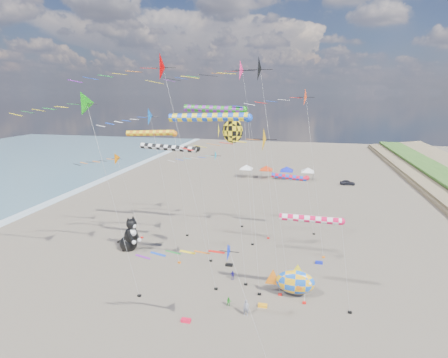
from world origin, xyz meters
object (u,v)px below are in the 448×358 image
object	(u,v)px
child_green	(229,302)
parked_car	(348,183)
child_blue	(233,275)
person_adult	(246,308)
cat_inflatable	(129,233)
fish_inflatable	(295,282)

from	to	relation	value
child_green	parked_car	xyz separation A→B (m)	(17.10, 52.46, 0.08)
child_green	child_blue	bearing A→B (deg)	83.14
person_adult	parked_car	world-z (taller)	person_adult
child_blue	cat_inflatable	bearing A→B (deg)	144.85
person_adult	child_green	distance (m)	2.24
child_blue	person_adult	bearing A→B (deg)	-86.21
fish_inflatable	child_blue	size ratio (longest dim) A/B	4.85
person_adult	child_blue	distance (m)	6.76
parked_car	child_green	bearing A→B (deg)	157.06
cat_inflatable	fish_inflatable	xyz separation A→B (m)	(22.02, -6.53, -0.73)
child_green	parked_car	world-z (taller)	parked_car
cat_inflatable	child_green	world-z (taller)	cat_inflatable
fish_inflatable	child_blue	distance (m)	7.38
cat_inflatable	child_blue	distance (m)	15.82
cat_inflatable	parked_car	xyz separation A→B (m)	(32.79, 42.83, -1.91)
fish_inflatable	person_adult	xyz separation A→B (m)	(-4.41, -4.19, -0.93)
parked_car	fish_inflatable	bearing A→B (deg)	162.81
person_adult	child_green	bearing A→B (deg)	146.85
person_adult	child_green	size ratio (longest dim) A/B	1.65
person_adult	child_blue	bearing A→B (deg)	109.04
fish_inflatable	parked_car	size ratio (longest dim) A/B	1.56
cat_inflatable	fish_inflatable	world-z (taller)	cat_inflatable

